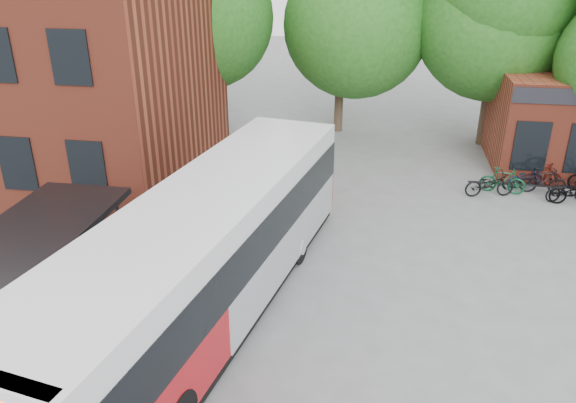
% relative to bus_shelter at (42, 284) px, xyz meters
% --- Properties ---
extents(ground, '(100.00, 100.00, 0.00)m').
position_rel_bus_shelter_xyz_m(ground, '(4.50, 1.00, -1.45)').
color(ground, slate).
extents(bus_shelter, '(3.60, 7.00, 2.90)m').
position_rel_bus_shelter_xyz_m(bus_shelter, '(0.00, 0.00, 0.00)').
color(bus_shelter, '#242428').
rests_on(bus_shelter, ground).
extents(bike_rail, '(5.20, 0.10, 0.38)m').
position_rel_bus_shelter_xyz_m(bike_rail, '(13.78, 11.00, -1.26)').
color(bike_rail, '#242428').
rests_on(bike_rail, ground).
extents(tree_0, '(7.92, 7.92, 11.00)m').
position_rel_bus_shelter_xyz_m(tree_0, '(-1.50, 17.00, 4.05)').
color(tree_0, '#1C5216').
rests_on(tree_0, ground).
extents(tree_1, '(7.92, 7.92, 10.40)m').
position_rel_bus_shelter_xyz_m(tree_1, '(5.50, 18.00, 3.75)').
color(tree_1, '#1C5216').
rests_on(tree_1, ground).
extents(tree_2, '(7.92, 7.92, 11.00)m').
position_rel_bus_shelter_xyz_m(tree_2, '(12.50, 17.00, 4.05)').
color(tree_2, '#1C5216').
rests_on(tree_2, ground).
extents(city_bus, '(5.19, 13.66, 3.40)m').
position_rel_bus_shelter_xyz_m(city_bus, '(3.64, 1.42, 0.25)').
color(city_bus, '#A91117').
rests_on(city_bus, ground).
extents(bicycle_0, '(1.98, 1.08, 0.99)m').
position_rel_bus_shelter_xyz_m(bicycle_0, '(11.89, 10.50, -0.96)').
color(bicycle_0, black).
rests_on(bicycle_0, ground).
extents(bicycle_1, '(1.76, 0.72, 1.03)m').
position_rel_bus_shelter_xyz_m(bicycle_1, '(12.43, 10.92, -0.94)').
color(bicycle_1, '#0E4626').
rests_on(bicycle_1, ground).
extents(bicycle_2, '(1.62, 1.11, 0.81)m').
position_rel_bus_shelter_xyz_m(bicycle_2, '(13.46, 11.70, -1.05)').
color(bicycle_2, '#0A1B38').
rests_on(bicycle_2, ground).
extents(bicycle_3, '(1.73, 0.53, 1.03)m').
position_rel_bus_shelter_xyz_m(bicycle_3, '(13.96, 11.13, -0.93)').
color(bicycle_3, black).
rests_on(bicycle_3, ground).
extents(bicycle_4, '(1.85, 1.10, 0.92)m').
position_rel_bus_shelter_xyz_m(bicycle_4, '(14.70, 10.49, -0.99)').
color(bicycle_4, black).
rests_on(bicycle_4, ground).
extents(bicycle_5, '(1.76, 0.76, 1.02)m').
position_rel_bus_shelter_xyz_m(bicycle_5, '(14.02, 11.98, -0.94)').
color(bicycle_5, '#4C130D').
rests_on(bicycle_5, ground).
extents(bicycle_6, '(1.88, 0.70, 0.98)m').
position_rel_bus_shelter_xyz_m(bicycle_6, '(14.91, 10.20, -0.96)').
color(bicycle_6, black).
rests_on(bicycle_6, ground).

